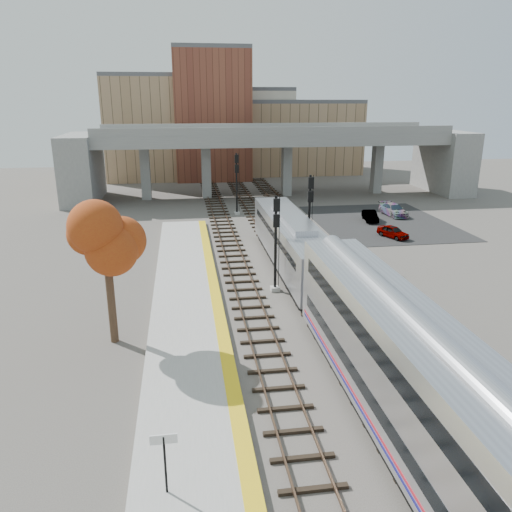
{
  "coord_description": "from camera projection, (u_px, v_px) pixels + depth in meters",
  "views": [
    {
      "loc": [
        -7.21,
        -22.41,
        13.01
      ],
      "look_at": [
        -2.39,
        10.18,
        2.5
      ],
      "focal_mm": 35.0,
      "sensor_mm": 36.0,
      "label": 1
    }
  ],
  "objects": [
    {
      "name": "yellow_strip",
      "position": [
        228.0,
        359.0,
        25.23
      ],
      "size": [
        0.7,
        60.0,
        0.01
      ],
      "primitive_type": "cube",
      "color": "yellow",
      "rests_on": "platform"
    },
    {
      "name": "overpass",
      "position": [
        272.0,
        153.0,
        67.41
      ],
      "size": [
        54.0,
        12.0,
        9.5
      ],
      "color": "slate",
      "rests_on": "ground"
    },
    {
      "name": "ground",
      "position": [
        329.0,
        358.0,
        26.08
      ],
      "size": [
        160.0,
        160.0,
        0.0
      ],
      "primitive_type": "plane",
      "color": "#47423D",
      "rests_on": "ground"
    },
    {
      "name": "coach",
      "position": [
        430.0,
        404.0,
        17.41
      ],
      "size": [
        3.03,
        25.0,
        5.0
      ],
      "color": "#A8AAB2",
      "rests_on": "ground"
    },
    {
      "name": "parking_lot",
      "position": [
        380.0,
        222.0,
        54.41
      ],
      "size": [
        14.0,
        18.0,
        0.04
      ],
      "primitive_type": "cube",
      "color": "black",
      "rests_on": "ground"
    },
    {
      "name": "signal_mast_mid",
      "position": [
        309.0,
        218.0,
        41.06
      ],
      "size": [
        0.6,
        0.64,
        7.05
      ],
      "color": "#9E9E99",
      "rests_on": "ground"
    },
    {
      "name": "car_b",
      "position": [
        370.0,
        216.0,
        54.53
      ],
      "size": [
        1.73,
        3.66,
        1.16
      ],
      "primitive_type": "imported",
      "rotation": [
        0.0,
        0.0,
        -0.15
      ],
      "color": "#99999E",
      "rests_on": "parking_lot"
    },
    {
      "name": "tree",
      "position": [
        105.0,
        238.0,
        26.04
      ],
      "size": [
        3.6,
        3.6,
        8.11
      ],
      "color": "#382619",
      "rests_on": "ground"
    },
    {
      "name": "buildings_far",
      "position": [
        229.0,
        128.0,
        86.6
      ],
      "size": [
        43.0,
        21.0,
        20.6
      ],
      "color": "#9A7B59",
      "rests_on": "ground"
    },
    {
      "name": "signal_mast_far",
      "position": [
        237.0,
        185.0,
        56.86
      ],
      "size": [
        0.6,
        0.64,
        7.03
      ],
      "color": "#9E9E99",
      "rests_on": "ground"
    },
    {
      "name": "car_c",
      "position": [
        394.0,
        210.0,
        57.13
      ],
      "size": [
        2.3,
        4.73,
        1.33
      ],
      "primitive_type": "imported",
      "rotation": [
        0.0,
        0.0,
        0.1
      ],
      "color": "#99999E",
      "rests_on": "parking_lot"
    },
    {
      "name": "station_sign",
      "position": [
        164.0,
        451.0,
        16.28
      ],
      "size": [
        0.9,
        0.08,
        2.27
      ],
      "rotation": [
        0.0,
        0.0,
        0.01
      ],
      "color": "black",
      "rests_on": "platform"
    },
    {
      "name": "locomotive",
      "position": [
        291.0,
        241.0,
        38.87
      ],
      "size": [
        3.02,
        19.05,
        4.1
      ],
      "color": "#A8AAB2",
      "rests_on": "ground"
    },
    {
      "name": "signal_mast_near",
      "position": [
        276.0,
        246.0,
        34.05
      ],
      "size": [
        0.6,
        0.64,
        6.77
      ],
      "color": "#9E9E99",
      "rests_on": "ground"
    },
    {
      "name": "tracks",
      "position": [
        295.0,
        275.0,
        37.97
      ],
      "size": [
        10.7,
        95.0,
        0.25
      ],
      "color": "black",
      "rests_on": "ground"
    },
    {
      "name": "platform",
      "position": [
        190.0,
        365.0,
        25.02
      ],
      "size": [
        4.5,
        60.0,
        0.35
      ],
      "primitive_type": "cube",
      "color": "#9E9E99",
      "rests_on": "ground"
    },
    {
      "name": "car_a",
      "position": [
        393.0,
        232.0,
        48.15
      ],
      "size": [
        2.57,
        3.62,
        1.14
      ],
      "primitive_type": "imported",
      "rotation": [
        0.0,
        0.0,
        0.41
      ],
      "color": "#99999E",
      "rests_on": "parking_lot"
    }
  ]
}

